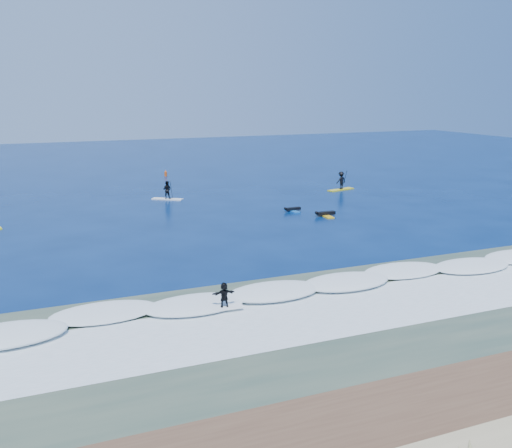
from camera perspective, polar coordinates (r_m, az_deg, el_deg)
name	(u,v)px	position (r m, az deg, el deg)	size (l,w,h in m)	color
ground	(254,240)	(37.84, -0.19, -1.64)	(160.00, 160.00, 0.00)	#031A46
wet_sand_strip	(503,399)	(20.92, 23.48, -15.77)	(90.00, 5.00, 0.08)	#523726
shallow_water	(373,316)	(26.06, 11.60, -8.99)	(90.00, 13.00, 0.01)	#344739
breaking_wave	(328,288)	(29.23, 7.24, -6.33)	(40.00, 6.00, 0.30)	white
whitewater	(361,308)	(26.83, 10.41, -8.28)	(34.00, 5.00, 0.02)	silver
sup_paddler_center	(167,192)	(52.25, -8.88, 3.22)	(2.71, 2.17, 1.97)	white
sup_paddler_right	(341,182)	(57.20, 8.50, 4.20)	(3.12, 1.54, 2.13)	yellow
prone_paddler_near	(325,214)	(45.35, 6.91, 1.00)	(1.74, 2.20, 0.46)	yellow
prone_paddler_far	(292,210)	(46.85, 3.64, 1.44)	(1.50, 1.90, 0.39)	blue
wave_surfer	(224,297)	(25.76, -3.21, -7.28)	(1.73, 0.53, 1.24)	white
marker_buoy	(166,173)	(66.45, -9.02, 5.01)	(0.31, 0.31, 0.75)	#DF5113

